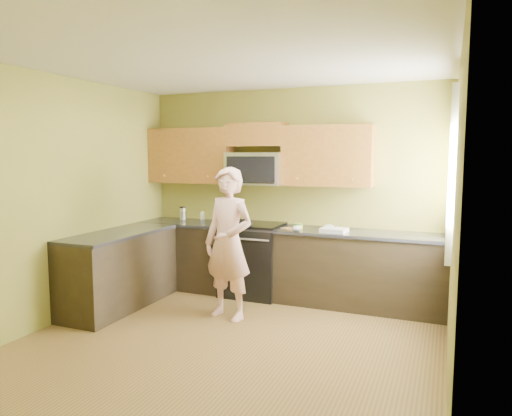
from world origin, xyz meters
The scene contains 26 objects.
floor centered at (0.00, 0.00, 0.00)m, with size 4.00×4.00×0.00m, color brown.
ceiling centered at (0.00, 0.00, 2.70)m, with size 4.00×4.00×0.00m, color white.
wall_back centered at (0.00, 2.00, 1.35)m, with size 4.00×4.00×0.00m, color olive.
wall_front centered at (0.00, -2.00, 1.35)m, with size 4.00×4.00×0.00m, color olive.
wall_left centered at (-2.00, 0.00, 1.35)m, with size 4.00×4.00×0.00m, color olive.
wall_right centered at (2.00, 0.00, 1.35)m, with size 4.00×4.00×0.00m, color olive.
cabinet_back_run centered at (0.00, 1.70, 0.44)m, with size 4.00×0.60×0.88m, color black.
cabinet_left_run centered at (-1.70, 0.60, 0.44)m, with size 0.60×1.60×0.88m, color black.
countertop_back centered at (0.00, 1.69, 0.90)m, with size 4.00×0.62×0.04m, color black.
countertop_left centered at (-1.69, 0.60, 0.90)m, with size 0.62×1.60×0.04m, color black.
stove centered at (-0.40, 1.68, 0.47)m, with size 0.76×0.65×0.95m, color black, non-canonical shape.
microwave centered at (-0.40, 1.80, 1.45)m, with size 0.76×0.40×0.42m, color silver, non-canonical shape.
upper_cab_left centered at (-1.39, 1.83, 1.45)m, with size 1.22×0.33×0.75m, color brown, non-canonical shape.
upper_cab_right centered at (0.54, 1.83, 1.45)m, with size 1.12×0.33×0.75m, color brown, non-canonical shape.
upper_cab_over_mw centered at (-0.40, 1.83, 2.10)m, with size 0.76×0.33×0.30m, color brown.
window centered at (1.98, 1.20, 1.65)m, with size 0.06×1.06×1.66m, color white, non-canonical shape.
woman centered at (-0.31, 0.76, 0.85)m, with size 0.62×0.41×1.71m, color #E98074.
frying_pan centered at (-0.48, 1.51, 0.95)m, with size 0.28×0.48×0.06m, color black, non-canonical shape.
butter_tub centered at (0.22, 1.67, 0.92)m, with size 0.12×0.12×0.08m, color #E9F640, non-canonical shape.
toast_slice centered at (0.09, 1.58, 0.93)m, with size 0.11×0.11×0.01m, color #B27F47.
napkin_a centered at (0.25, 1.50, 0.95)m, with size 0.11×0.12×0.06m, color silver.
napkin_b centered at (0.60, 1.74, 0.95)m, with size 0.12×0.13×0.07m, color silver.
dish_towel centered at (0.70, 1.57, 0.95)m, with size 0.30×0.24×0.05m, color white.
travel_mug centered at (-1.54, 1.83, 0.92)m, with size 0.09×0.09×0.19m, color silver, non-canonical shape.
glass_a centered at (-1.53, 1.82, 0.98)m, with size 0.07×0.07×0.12m, color silver.
glass_c centered at (-1.26, 1.89, 0.98)m, with size 0.07×0.07×0.12m, color silver.
Camera 1 is at (1.95, -3.98, 1.85)m, focal length 33.32 mm.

